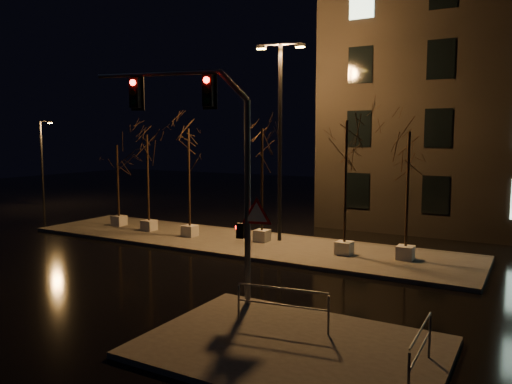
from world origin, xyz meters
The scene contains 14 objects.
ground centered at (0.00, 0.00, 0.00)m, with size 90.00×90.00×0.00m, color black.
median centered at (0.00, 6.00, 0.07)m, with size 22.00×5.00×0.15m, color #43423C.
sidewalk_corner centered at (7.50, -3.50, 0.07)m, with size 7.00×5.00×0.15m, color #43423C.
tree_0 centered at (-7.79, 6.23, 3.64)m, with size 1.80×1.80×4.59m.
tree_1 centered at (-5.32, 5.91, 4.07)m, with size 1.80×1.80×5.17m.
tree_2 centered at (-2.52, 5.75, 4.30)m, with size 1.80×1.80×5.47m.
tree_3 centered at (1.19, 6.45, 4.29)m, with size 1.80×1.80×5.46m.
tree_4 centered at (5.47, 5.86, 4.51)m, with size 1.80×1.80×5.75m.
tree_5 centered at (7.90, 6.27, 4.14)m, with size 1.80×1.80×5.26m.
traffic_signal_mast centered at (4.02, -1.75, 4.66)m, with size 5.51×1.28×6.86m.
streetlight_main centered at (1.80, 7.08, 5.45)m, with size 2.28×0.83×9.19m.
streetlight_far centered at (-19.84, 10.65, 3.44)m, with size 1.23×0.34×6.25m.
guard_rail_a centered at (6.83, -2.68, 0.85)m, with size 2.46×0.42×1.07m.
guard_rail_b centered at (10.50, -3.72, 0.83)m, with size 0.09×2.24×1.06m.
Camera 1 is at (12.40, -13.83, 5.07)m, focal length 35.00 mm.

